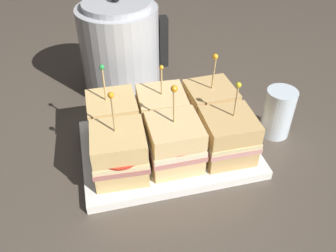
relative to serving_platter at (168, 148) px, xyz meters
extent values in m
plane|color=#4C4238|center=(0.00, 0.00, -0.01)|extent=(6.00, 6.00, 0.00)
cube|color=white|center=(0.00, 0.00, 0.00)|extent=(0.33, 0.23, 0.01)
cube|color=white|center=(0.00, 0.00, 0.01)|extent=(0.33, 0.23, 0.01)
cube|color=tan|center=(-0.10, -0.05, 0.03)|extent=(0.09, 0.09, 0.03)
cube|color=#B26B60|center=(-0.10, -0.05, 0.05)|extent=(0.10, 0.10, 0.01)
cube|color=beige|center=(-0.10, -0.05, 0.06)|extent=(0.10, 0.10, 0.01)
cylinder|color=red|center=(-0.10, -0.07, 0.06)|extent=(0.07, 0.07, 0.00)
cube|color=#E0B771|center=(-0.10, -0.05, 0.08)|extent=(0.09, 0.09, 0.03)
cylinder|color=tan|center=(-0.10, -0.04, 0.13)|extent=(0.00, 0.00, 0.08)
sphere|color=orange|center=(-0.10, -0.04, 0.17)|extent=(0.01, 0.01, 0.01)
cube|color=#DBB77A|center=(0.00, -0.05, 0.03)|extent=(0.09, 0.09, 0.03)
cube|color=tan|center=(0.00, -0.05, 0.05)|extent=(0.10, 0.10, 0.01)
cube|color=beige|center=(0.00, -0.05, 0.06)|extent=(0.09, 0.09, 0.01)
cylinder|color=red|center=(0.00, -0.06, 0.06)|extent=(0.05, 0.05, 0.00)
cube|color=#E8C281|center=(0.00, -0.05, 0.08)|extent=(0.09, 0.09, 0.03)
cylinder|color=tan|center=(0.00, -0.04, 0.13)|extent=(0.00, 0.01, 0.08)
sphere|color=orange|center=(0.00, -0.04, 0.17)|extent=(0.01, 0.01, 0.01)
cube|color=tan|center=(0.10, -0.05, 0.03)|extent=(0.09, 0.09, 0.03)
cube|color=tan|center=(0.10, -0.05, 0.05)|extent=(0.10, 0.10, 0.01)
cube|color=beige|center=(0.10, -0.05, 0.06)|extent=(0.09, 0.09, 0.01)
cube|color=tan|center=(0.10, -0.05, 0.08)|extent=(0.09, 0.09, 0.03)
cylinder|color=tan|center=(0.11, -0.05, 0.12)|extent=(0.00, 0.00, 0.08)
sphere|color=yellow|center=(0.11, -0.05, 0.16)|extent=(0.01, 0.01, 0.01)
cube|color=tan|center=(-0.10, 0.05, 0.03)|extent=(0.09, 0.09, 0.03)
cube|color=tan|center=(-0.10, 0.05, 0.05)|extent=(0.10, 0.10, 0.01)
cube|color=beige|center=(-0.10, 0.05, 0.06)|extent=(0.09, 0.09, 0.01)
cylinder|color=red|center=(-0.10, 0.03, 0.06)|extent=(0.06, 0.06, 0.00)
cube|color=#E0B771|center=(-0.10, 0.05, 0.08)|extent=(0.09, 0.09, 0.03)
cylinder|color=tan|center=(-0.11, 0.05, 0.13)|extent=(0.00, 0.00, 0.08)
sphere|color=green|center=(-0.11, 0.05, 0.17)|extent=(0.01, 0.01, 0.01)
cube|color=#DBB77A|center=(0.00, 0.05, 0.03)|extent=(0.09, 0.09, 0.03)
cube|color=tan|center=(0.00, 0.05, 0.05)|extent=(0.10, 0.10, 0.01)
cube|color=beige|center=(0.00, 0.05, 0.06)|extent=(0.10, 0.10, 0.01)
cube|color=#E8C281|center=(0.00, 0.05, 0.08)|extent=(0.09, 0.09, 0.03)
cylinder|color=tan|center=(0.00, 0.05, 0.12)|extent=(0.00, 0.00, 0.07)
sphere|color=orange|center=(0.00, 0.05, 0.15)|extent=(0.01, 0.01, 0.01)
cube|color=tan|center=(0.10, 0.05, 0.03)|extent=(0.09, 0.09, 0.03)
cube|color=tan|center=(0.10, 0.05, 0.05)|extent=(0.10, 0.10, 0.01)
cube|color=beige|center=(0.10, 0.05, 0.06)|extent=(0.10, 0.10, 0.01)
cube|color=tan|center=(0.10, 0.05, 0.08)|extent=(0.09, 0.09, 0.03)
cylinder|color=tan|center=(0.10, 0.04, 0.13)|extent=(0.00, 0.01, 0.08)
sphere|color=orange|center=(0.10, 0.04, 0.17)|extent=(0.01, 0.01, 0.01)
cylinder|color=#B7BABF|center=(-0.05, 0.25, 0.09)|extent=(0.18, 0.18, 0.20)
cylinder|color=#B7BABF|center=(-0.05, 0.25, 0.20)|extent=(0.15, 0.15, 0.01)
cube|color=black|center=(0.05, 0.25, 0.10)|extent=(0.02, 0.02, 0.12)
cylinder|color=silver|center=(0.23, 0.01, 0.04)|extent=(0.06, 0.06, 0.10)
camera|label=1|loc=(-0.12, -0.50, 0.47)|focal=38.00mm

